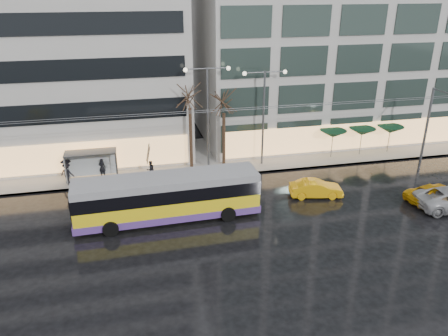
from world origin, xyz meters
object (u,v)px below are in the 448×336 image
object	(u,v)px
bus_shelter	(87,159)
street_lamp_near	(208,105)
taxi_a	(96,204)
trolleybus	(168,199)

from	to	relation	value
bus_shelter	street_lamp_near	bearing A→B (deg)	0.63
taxi_a	bus_shelter	bearing A→B (deg)	102.09
trolleybus	bus_shelter	distance (m)	10.03
bus_shelter	trolleybus	bearing A→B (deg)	-53.63
trolleybus	bus_shelter	xyz separation A→B (m)	(-5.94, 8.07, 0.35)
bus_shelter	street_lamp_near	xyz separation A→B (m)	(10.38, 0.11, 4.03)
trolleybus	street_lamp_near	distance (m)	10.29
trolleybus	bus_shelter	bearing A→B (deg)	126.37
bus_shelter	taxi_a	world-z (taller)	bus_shelter
taxi_a	street_lamp_near	bearing A→B (deg)	36.09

